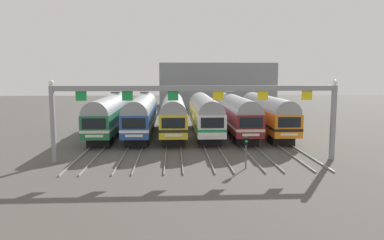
{
  "coord_description": "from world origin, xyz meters",
  "views": [
    {
      "loc": [
        -1.89,
        -44.66,
        7.54
      ],
      "look_at": [
        0.23,
        -2.67,
        2.18
      ],
      "focal_mm": 34.69,
      "sensor_mm": 36.0,
      "label": 1
    }
  ],
  "objects_px": {
    "commuter_train_white": "(205,113)",
    "commuter_train_yellow": "(173,113)",
    "catenary_gantry": "(196,99)",
    "yard_signal_mast": "(246,146)",
    "commuter_train_green": "(110,113)",
    "commuter_train_blue": "(142,113)",
    "commuter_train_maroon": "(236,113)",
    "commuter_train_orange": "(267,113)"
  },
  "relations": [
    {
      "from": "commuter_train_maroon",
      "to": "commuter_train_orange",
      "type": "xyz_separation_m",
      "value": [
        3.82,
        -0.0,
        -0.0
      ]
    },
    {
      "from": "catenary_gantry",
      "to": "yard_signal_mast",
      "type": "distance_m",
      "value": 5.86
    },
    {
      "from": "catenary_gantry",
      "to": "yard_signal_mast",
      "type": "xyz_separation_m",
      "value": [
        3.82,
        -2.72,
        -3.53
      ]
    },
    {
      "from": "commuter_train_maroon",
      "to": "catenary_gantry",
      "type": "xyz_separation_m",
      "value": [
        -5.72,
        -13.5,
        2.63
      ]
    },
    {
      "from": "commuter_train_green",
      "to": "commuter_train_maroon",
      "type": "height_order",
      "value": "same"
    },
    {
      "from": "commuter_train_blue",
      "to": "commuter_train_yellow",
      "type": "height_order",
      "value": "same"
    },
    {
      "from": "commuter_train_yellow",
      "to": "commuter_train_maroon",
      "type": "relative_size",
      "value": 1.0
    },
    {
      "from": "commuter_train_white",
      "to": "catenary_gantry",
      "type": "relative_size",
      "value": 0.74
    },
    {
      "from": "commuter_train_green",
      "to": "yard_signal_mast",
      "type": "bearing_deg",
      "value": -50.53
    },
    {
      "from": "commuter_train_maroon",
      "to": "yard_signal_mast",
      "type": "distance_m",
      "value": 16.35
    },
    {
      "from": "commuter_train_blue",
      "to": "commuter_train_white",
      "type": "relative_size",
      "value": 1.0
    },
    {
      "from": "commuter_train_green",
      "to": "commuter_train_blue",
      "type": "height_order",
      "value": "same"
    },
    {
      "from": "commuter_train_blue",
      "to": "commuter_train_maroon",
      "type": "bearing_deg",
      "value": 0.0
    },
    {
      "from": "commuter_train_yellow",
      "to": "catenary_gantry",
      "type": "height_order",
      "value": "catenary_gantry"
    },
    {
      "from": "commuter_train_yellow",
      "to": "catenary_gantry",
      "type": "bearing_deg",
      "value": -81.96
    },
    {
      "from": "commuter_train_green",
      "to": "commuter_train_orange",
      "type": "xyz_separation_m",
      "value": [
        19.08,
        -0.0,
        -0.0
      ]
    },
    {
      "from": "commuter_train_green",
      "to": "commuter_train_white",
      "type": "height_order",
      "value": "commuter_train_green"
    },
    {
      "from": "commuter_train_yellow",
      "to": "commuter_train_orange",
      "type": "relative_size",
      "value": 1.0
    },
    {
      "from": "commuter_train_orange",
      "to": "catenary_gantry",
      "type": "height_order",
      "value": "catenary_gantry"
    },
    {
      "from": "commuter_train_green",
      "to": "commuter_train_orange",
      "type": "height_order",
      "value": "commuter_train_green"
    },
    {
      "from": "commuter_train_orange",
      "to": "commuter_train_blue",
      "type": "bearing_deg",
      "value": 179.98
    },
    {
      "from": "commuter_train_white",
      "to": "catenary_gantry",
      "type": "distance_m",
      "value": 13.88
    },
    {
      "from": "commuter_train_blue",
      "to": "yard_signal_mast",
      "type": "relative_size",
      "value": 7.08
    },
    {
      "from": "commuter_train_green",
      "to": "yard_signal_mast",
      "type": "distance_m",
      "value": 21.03
    },
    {
      "from": "commuter_train_green",
      "to": "commuter_train_yellow",
      "type": "height_order",
      "value": "same"
    },
    {
      "from": "commuter_train_orange",
      "to": "commuter_train_green",
      "type": "bearing_deg",
      "value": 179.99
    },
    {
      "from": "commuter_train_maroon",
      "to": "commuter_train_green",
      "type": "bearing_deg",
      "value": 180.0
    },
    {
      "from": "commuter_train_yellow",
      "to": "yard_signal_mast",
      "type": "xyz_separation_m",
      "value": [
        5.72,
        -16.22,
        -0.9
      ]
    },
    {
      "from": "commuter_train_green",
      "to": "commuter_train_blue",
      "type": "distance_m",
      "value": 3.82
    },
    {
      "from": "yard_signal_mast",
      "to": "commuter_train_yellow",
      "type": "bearing_deg",
      "value": 109.44
    },
    {
      "from": "commuter_train_yellow",
      "to": "yard_signal_mast",
      "type": "height_order",
      "value": "commuter_train_yellow"
    },
    {
      "from": "commuter_train_white",
      "to": "commuter_train_maroon",
      "type": "distance_m",
      "value": 3.82
    },
    {
      "from": "commuter_train_white",
      "to": "commuter_train_yellow",
      "type": "bearing_deg",
      "value": 179.93
    },
    {
      "from": "commuter_train_blue",
      "to": "catenary_gantry",
      "type": "height_order",
      "value": "catenary_gantry"
    },
    {
      "from": "commuter_train_yellow",
      "to": "commuter_train_white",
      "type": "bearing_deg",
      "value": -0.07
    },
    {
      "from": "commuter_train_yellow",
      "to": "commuter_train_orange",
      "type": "xyz_separation_m",
      "value": [
        11.45,
        -0.0,
        -0.0
      ]
    },
    {
      "from": "commuter_train_maroon",
      "to": "commuter_train_orange",
      "type": "height_order",
      "value": "commuter_train_maroon"
    },
    {
      "from": "commuter_train_white",
      "to": "yard_signal_mast",
      "type": "xyz_separation_m",
      "value": [
        1.91,
        -16.21,
        -0.89
      ]
    },
    {
      "from": "commuter_train_blue",
      "to": "catenary_gantry",
      "type": "xyz_separation_m",
      "value": [
        5.72,
        -13.5,
        2.63
      ]
    },
    {
      "from": "commuter_train_blue",
      "to": "yard_signal_mast",
      "type": "height_order",
      "value": "commuter_train_blue"
    },
    {
      "from": "commuter_train_white",
      "to": "yard_signal_mast",
      "type": "relative_size",
      "value": 7.08
    },
    {
      "from": "commuter_train_blue",
      "to": "catenary_gantry",
      "type": "relative_size",
      "value": 0.74
    }
  ]
}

